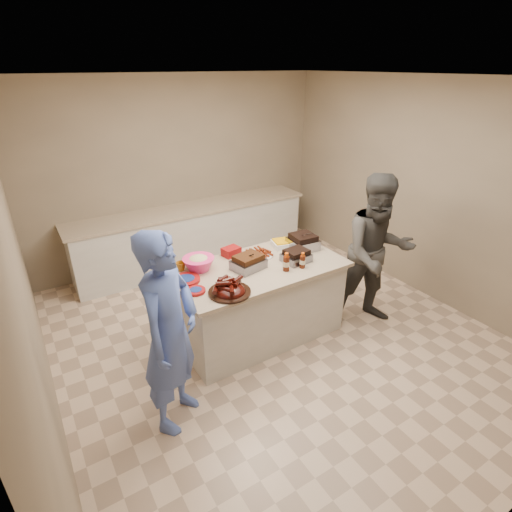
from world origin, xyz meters
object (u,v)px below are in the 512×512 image
guest_blue (179,415)px  mustard_bottle (244,265)px  roasting_pan (303,249)px  rib_platter (230,293)px  island (258,333)px  plastic_cup (181,270)px  coleslaw_bowl (199,269)px  bbq_bottle_a (286,271)px  guest_gray (367,319)px  bbq_bottle_b (302,268)px

guest_blue → mustard_bottle: bearing=-7.9°
roasting_pan → rib_platter: bearing=-156.0°
island → rib_platter: (-0.52, -0.32, 0.87)m
island → plastic_cup: bearing=154.3°
coleslaw_bowl → guest_blue: 1.41m
bbq_bottle_a → guest_blue: bearing=-164.3°
island → bbq_bottle_a: (0.19, -0.23, 0.87)m
bbq_bottle_a → guest_gray: bbq_bottle_a is taller
bbq_bottle_b → guest_gray: (0.91, -0.18, -0.87)m
plastic_cup → roasting_pan: bearing=-9.4°
rib_platter → roasting_pan: rib_platter is taller
roasting_pan → mustard_bottle: same height
island → coleslaw_bowl: (-0.56, 0.26, 0.87)m
guest_gray → roasting_pan: bearing=159.8°
rib_platter → bbq_bottle_b: 0.89m
island → rib_platter: bearing=-149.0°
rib_platter → roasting_pan: 1.27m
rib_platter → guest_gray: rib_platter is taller
bbq_bottle_a → guest_gray: size_ratio=0.11×
coleslaw_bowl → mustard_bottle: coleslaw_bowl is taller
bbq_bottle_b → mustard_bottle: size_ratio=1.46×
coleslaw_bowl → bbq_bottle_b: bearing=-29.7°
rib_platter → coleslaw_bowl: bearing=94.4°
guest_gray → rib_platter: bearing=-161.6°
bbq_bottle_a → guest_blue: (-1.41, -0.40, -0.87)m
coleslaw_bowl → bbq_bottle_b: (0.94, -0.53, 0.00)m
roasting_pan → guest_blue: 2.21m
plastic_cup → guest_gray: size_ratio=0.06×
roasting_pan → coleslaw_bowl: size_ratio=0.90×
island → coleslaw_bowl: bearing=154.3°
roasting_pan → plastic_cup: bearing=174.8°
guest_gray → plastic_cup: bearing=-179.0°
bbq_bottle_a → guest_gray: (1.09, -0.22, -0.87)m
coleslaw_bowl → mustard_bottle: size_ratio=2.81×
mustard_bottle → roasting_pan: bearing=0.8°
bbq_bottle_b → guest_blue: (-1.59, -0.36, -0.87)m
mustard_bottle → guest_blue: (-1.10, -0.73, -0.87)m
island → guest_blue: (-1.22, -0.63, 0.00)m
rib_platter → guest_blue: size_ratio=0.23×
roasting_pan → bbq_bottle_a: size_ratio=1.49×
guest_blue → guest_gray: (2.50, 0.18, 0.00)m
roasting_pan → coleslaw_bowl: coleslaw_bowl is taller
rib_platter → bbq_bottle_b: bearing=3.2°
bbq_bottle_a → plastic_cup: (-0.92, 0.57, 0.00)m
bbq_bottle_b → guest_gray: bbq_bottle_b is taller
mustard_bottle → plastic_cup: (-0.61, 0.24, 0.00)m
guest_blue → guest_gray: size_ratio=0.99×
mustard_bottle → island: bearing=-40.6°
mustard_bottle → guest_gray: bearing=-21.6°
guest_gray → mustard_bottle: bearing=-179.0°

